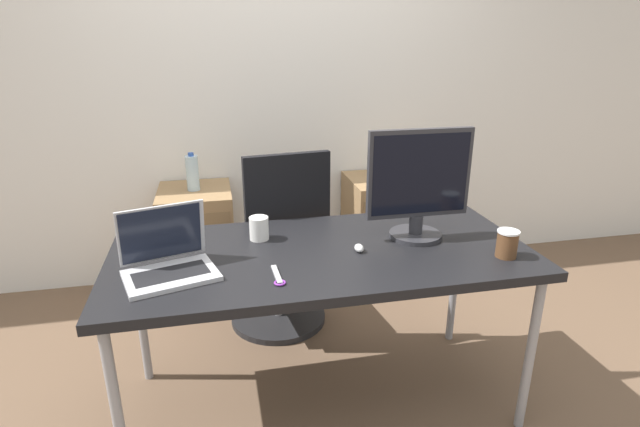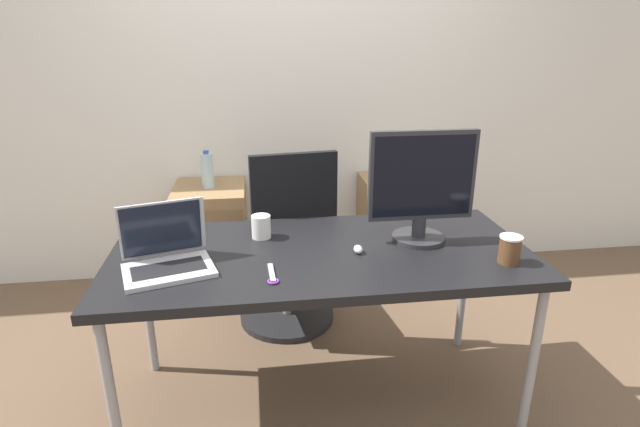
{
  "view_description": "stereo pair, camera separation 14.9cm",
  "coord_description": "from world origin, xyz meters",
  "views": [
    {
      "loc": [
        -0.41,
        -1.87,
        1.62
      ],
      "look_at": [
        0.0,
        0.04,
        0.92
      ],
      "focal_mm": 28.0,
      "sensor_mm": 36.0,
      "label": 1
    },
    {
      "loc": [
        -0.27,
        -1.89,
        1.62
      ],
      "look_at": [
        0.0,
        0.04,
        0.92
      ],
      "focal_mm": 28.0,
      "sensor_mm": 36.0,
      "label": 2
    }
  ],
  "objects": [
    {
      "name": "ground_plane",
      "position": [
        0.0,
        0.0,
        0.0
      ],
      "size": [
        14.0,
        14.0,
        0.0
      ],
      "primitive_type": "plane",
      "color": "brown"
    },
    {
      "name": "wall_back",
      "position": [
        0.0,
        1.47,
        1.3
      ],
      "size": [
        10.0,
        0.05,
        2.6
      ],
      "color": "white",
      "rests_on": "ground_plane"
    },
    {
      "name": "desk",
      "position": [
        0.0,
        0.0,
        0.72
      ],
      "size": [
        1.75,
        0.8,
        0.77
      ],
      "color": "black",
      "rests_on": "ground_plane"
    },
    {
      "name": "office_chair",
      "position": [
        -0.1,
        0.67,
        0.4
      ],
      "size": [
        0.56,
        0.59,
        1.08
      ],
      "color": "#232326",
      "rests_on": "ground_plane"
    },
    {
      "name": "cabinet_left",
      "position": [
        -0.55,
        1.19,
        0.36
      ],
      "size": [
        0.45,
        0.5,
        0.71
      ],
      "color": "#99754C",
      "rests_on": "ground_plane"
    },
    {
      "name": "cabinet_right",
      "position": [
        0.68,
        1.19,
        0.36
      ],
      "size": [
        0.45,
        0.5,
        0.71
      ],
      "color": "#99754C",
      "rests_on": "ground_plane"
    },
    {
      "name": "water_bottle",
      "position": [
        -0.55,
        1.19,
        0.82
      ],
      "size": [
        0.08,
        0.08,
        0.24
      ],
      "color": "silver",
      "rests_on": "cabinet_left"
    },
    {
      "name": "laptop_center",
      "position": [
        -0.61,
        -0.08,
        0.82
      ],
      "size": [
        0.38,
        0.35,
        0.25
      ],
      "color": "silver",
      "rests_on": "desk"
    },
    {
      "name": "monitor",
      "position": [
        0.44,
        0.05,
        1.01
      ],
      "size": [
        0.46,
        0.23,
        0.49
      ],
      "color": "#2D2D33",
      "rests_on": "desk"
    },
    {
      "name": "mouse",
      "position": [
        0.15,
        -0.05,
        0.78
      ],
      "size": [
        0.04,
        0.06,
        0.03
      ],
      "color": "silver",
      "rests_on": "desk"
    },
    {
      "name": "coffee_cup_white",
      "position": [
        -0.24,
        0.18,
        0.82
      ],
      "size": [
        0.08,
        0.08,
        0.1
      ],
      "color": "white",
      "rests_on": "desk"
    },
    {
      "name": "coffee_cup_brown",
      "position": [
        0.72,
        -0.22,
        0.83
      ],
      "size": [
        0.09,
        0.09,
        0.11
      ],
      "color": "brown",
      "rests_on": "desk"
    },
    {
      "name": "scissors",
      "position": [
        -0.22,
        -0.22,
        0.77
      ],
      "size": [
        0.05,
        0.17,
        0.01
      ],
      "color": "#B2B2B7",
      "rests_on": "desk"
    }
  ]
}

